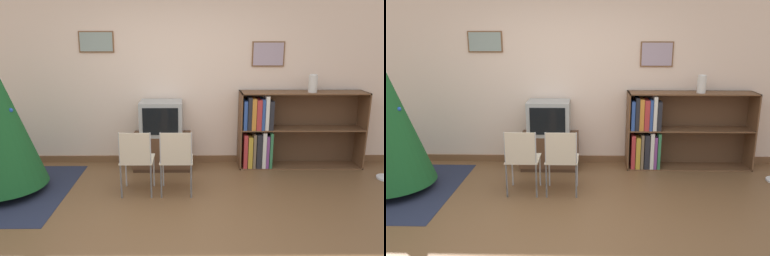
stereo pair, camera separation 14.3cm
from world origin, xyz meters
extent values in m
plane|color=brown|center=(0.00, 0.00, 0.00)|extent=(24.00, 24.00, 0.00)
cube|color=beige|center=(0.00, 2.15, 1.35)|extent=(8.63, 0.08, 2.70)
cube|color=brown|center=(0.00, 2.10, 0.05)|extent=(8.63, 0.03, 0.10)
cube|color=brown|center=(-1.16, 2.10, 1.81)|extent=(0.50, 0.02, 0.30)
cube|color=gray|center=(-1.16, 2.09, 1.81)|extent=(0.46, 0.01, 0.26)
cube|color=brown|center=(1.31, 2.10, 1.64)|extent=(0.47, 0.02, 0.36)
cube|color=#A893A3|center=(1.31, 2.09, 1.64)|extent=(0.43, 0.01, 0.32)
cube|color=#23283D|center=(-2.15, 1.00, 0.00)|extent=(1.59, 1.82, 0.01)
cylinder|color=maroon|center=(-2.15, 1.00, 0.06)|extent=(0.36, 0.36, 0.10)
sphere|color=silver|center=(-2.14, 1.38, 0.55)|extent=(0.05, 0.05, 0.05)
sphere|color=red|center=(-2.33, 1.37, 0.48)|extent=(0.05, 0.05, 0.05)
sphere|color=#1E4CB2|center=(-1.94, 0.96, 1.06)|extent=(0.05, 0.05, 0.05)
cube|color=#412A1A|center=(-0.23, 1.86, 0.03)|extent=(0.81, 0.43, 0.05)
cube|color=brown|center=(-0.23, 1.86, 0.28)|extent=(0.84, 0.45, 0.46)
cube|color=#9E9E99|center=(-0.23, 1.86, 0.75)|extent=(0.60, 0.43, 0.49)
cube|color=black|center=(-0.23, 1.64, 0.75)|extent=(0.49, 0.01, 0.38)
cube|color=beige|center=(-0.47, 1.00, 0.43)|extent=(0.40, 0.40, 0.02)
cube|color=beige|center=(-0.47, 0.81, 0.63)|extent=(0.35, 0.01, 0.38)
cylinder|color=#B2B2B2|center=(-0.65, 1.18, 0.21)|extent=(0.02, 0.02, 0.42)
cylinder|color=#B2B2B2|center=(-0.29, 1.18, 0.21)|extent=(0.02, 0.02, 0.42)
cylinder|color=#B2B2B2|center=(-0.65, 0.82, 0.21)|extent=(0.02, 0.02, 0.42)
cylinder|color=#B2B2B2|center=(-0.29, 0.82, 0.21)|extent=(0.02, 0.02, 0.42)
cylinder|color=#B2B2B2|center=(-0.65, 0.82, 0.41)|extent=(0.02, 0.02, 0.82)
cylinder|color=#B2B2B2|center=(-0.29, 0.82, 0.41)|extent=(0.02, 0.02, 0.82)
cube|color=beige|center=(0.01, 1.00, 0.43)|extent=(0.40, 0.40, 0.02)
cube|color=beige|center=(0.01, 0.81, 0.63)|extent=(0.35, 0.01, 0.38)
cylinder|color=#B2B2B2|center=(-0.17, 1.18, 0.21)|extent=(0.02, 0.02, 0.42)
cylinder|color=#B2B2B2|center=(0.19, 1.18, 0.21)|extent=(0.02, 0.02, 0.42)
cylinder|color=#B2B2B2|center=(-0.17, 0.82, 0.21)|extent=(0.02, 0.02, 0.42)
cylinder|color=#B2B2B2|center=(0.19, 0.82, 0.21)|extent=(0.02, 0.02, 0.42)
cylinder|color=#B2B2B2|center=(-0.17, 0.82, 0.41)|extent=(0.02, 0.02, 0.82)
cylinder|color=#B2B2B2|center=(0.19, 0.82, 0.41)|extent=(0.02, 0.02, 0.82)
cube|color=brown|center=(0.91, 1.91, 0.56)|extent=(0.02, 0.36, 1.12)
cube|color=brown|center=(2.69, 1.91, 0.56)|extent=(0.02, 0.36, 1.12)
cube|color=brown|center=(1.80, 1.91, 1.11)|extent=(1.81, 0.36, 0.02)
cube|color=brown|center=(1.80, 1.91, 0.01)|extent=(1.81, 0.36, 0.02)
cube|color=brown|center=(1.80, 1.91, 0.58)|extent=(1.77, 0.36, 0.02)
cube|color=brown|center=(1.80, 2.09, 0.56)|extent=(1.81, 0.01, 1.12)
cube|color=#B73333|center=(0.98, 1.84, 0.27)|extent=(0.05, 0.21, 0.49)
cube|color=gold|center=(1.05, 1.85, 0.25)|extent=(0.06, 0.23, 0.46)
cube|color=#756047|center=(1.11, 1.88, 0.27)|extent=(0.04, 0.28, 0.50)
cube|color=#232328|center=(1.18, 1.87, 0.27)|extent=(0.07, 0.26, 0.50)
cube|color=silver|center=(1.25, 1.86, 0.28)|extent=(0.05, 0.24, 0.53)
cube|color=#7A3D7F|center=(1.30, 1.89, 0.26)|extent=(0.04, 0.30, 0.48)
cube|color=#337547|center=(1.35, 1.85, 0.28)|extent=(0.04, 0.23, 0.53)
cube|color=#2D4C93|center=(0.96, 1.88, 0.80)|extent=(0.05, 0.29, 0.42)
cube|color=#232328|center=(1.02, 1.85, 0.82)|extent=(0.05, 0.22, 0.47)
cube|color=orange|center=(1.08, 1.86, 0.82)|extent=(0.06, 0.24, 0.45)
cube|color=#B73333|center=(1.15, 1.87, 0.81)|extent=(0.07, 0.27, 0.43)
cube|color=#2D4C93|center=(1.21, 1.87, 0.81)|extent=(0.04, 0.26, 0.44)
cube|color=silver|center=(1.27, 1.86, 0.84)|extent=(0.05, 0.24, 0.49)
cube|color=#232328|center=(1.33, 1.84, 0.80)|extent=(0.06, 0.20, 0.41)
cylinder|color=silver|center=(1.91, 1.87, 1.24)|extent=(0.12, 0.12, 0.24)
torus|color=silver|center=(1.91, 1.87, 1.36)|extent=(0.11, 0.11, 0.02)
camera|label=1|loc=(0.17, -3.36, 1.97)|focal=35.00mm
camera|label=2|loc=(0.31, -3.36, 1.97)|focal=35.00mm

